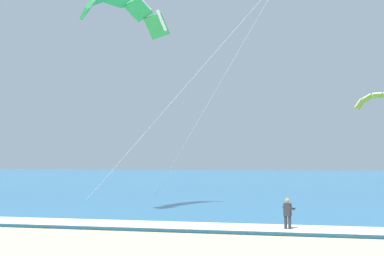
{
  "coord_description": "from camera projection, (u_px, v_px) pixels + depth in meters",
  "views": [
    {
      "loc": [
        -2.17,
        -10.77,
        3.53
      ],
      "look_at": [
        -7.65,
        15.63,
        5.28
      ],
      "focal_mm": 44.51,
      "sensor_mm": 36.0,
      "label": 1
    }
  ],
  "objects": [
    {
      "name": "sea",
      "position": [
        304.0,
        179.0,
        79.85
      ],
      "size": [
        200.0,
        120.0,
        0.2
      ],
      "primitive_type": "cube",
      "color": "teal",
      "rests_on": "ground"
    },
    {
      "name": "surfboard",
      "position": [
        288.0,
        234.0,
        22.3
      ],
      "size": [
        0.87,
        1.47,
        0.09
      ],
      "color": "yellow",
      "rests_on": "ground"
    },
    {
      "name": "kite_primary",
      "position": [
        123.0,
        7.0,
        30.42
      ],
      "size": [
        11.88,
        7.92,
        13.13
      ],
      "color": "green"
    },
    {
      "name": "kite_distant",
      "position": [
        378.0,
        99.0,
        62.49
      ],
      "size": [
        5.33,
        3.12,
        2.07
      ],
      "color": "yellow"
    },
    {
      "name": "kitesurfer",
      "position": [
        288.0,
        214.0,
        22.37
      ],
      "size": [
        0.63,
        0.63,
        1.69
      ],
      "color": "#232328",
      "rests_on": "ground"
    },
    {
      "name": "surf_foam",
      "position": [
        339.0,
        230.0,
        22.21
      ],
      "size": [
        200.0,
        2.3,
        0.04
      ],
      "primitive_type": "cube",
      "color": "white",
      "rests_on": "sea"
    }
  ]
}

